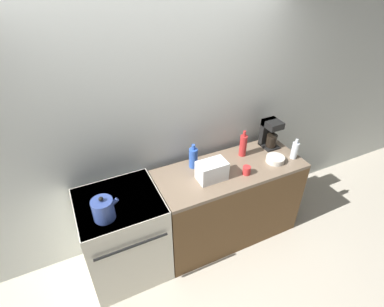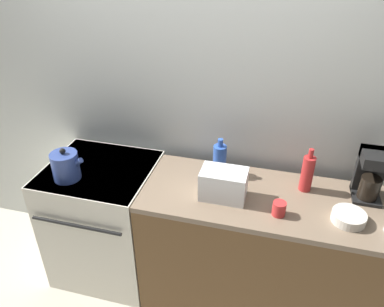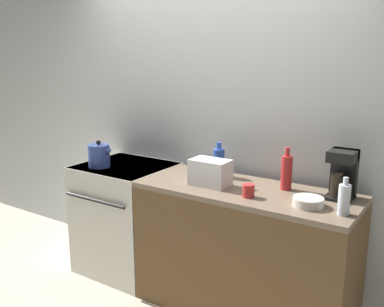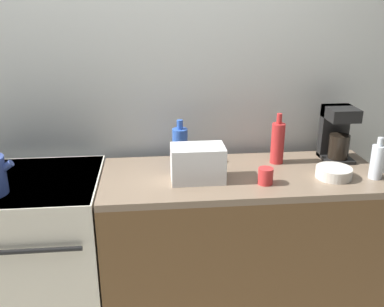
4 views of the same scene
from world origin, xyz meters
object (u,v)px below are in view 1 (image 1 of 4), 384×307
Objects in this scene: toaster at (212,171)px; bowl at (275,159)px; bottle_red at (243,145)px; stove at (124,235)px; cup_red at (247,170)px; bottle_blue at (193,158)px; bottle_clear at (295,150)px; kettle at (103,209)px; coffee_maker at (270,133)px.

bowl is at bearing -3.15° from toaster.
toaster is 0.52m from bottle_red.
stove is 1.33m from cup_red.
bottle_blue is 0.53m from cup_red.
bottle_clear is 0.77× the size of bottle_red.
stove is 3.60× the size of bottle_blue.
bottle_blue is (-0.07, 0.25, 0.01)m from toaster.
bottle_blue is at bearing 162.78° from bottle_clear.
bottle_red is at bearing 149.06° from bottle_clear.
stove is 1.68m from bowl.
kettle is 1.88m from coffee_maker.
kettle is 1.00× the size of bottle_clear.
bottle_red reaches higher than bottle_blue.
bottle_clear reaches higher than cup_red.
bottle_blue is at bearing 160.22° from bowl.
bottle_red reaches higher than kettle.
coffee_maker is 0.33m from bowl.
bottle_clear is at bearing -4.10° from toaster.
kettle is at bearing -161.69° from bottle_blue.
bottle_red is (0.48, 0.20, 0.03)m from toaster.
bottle_blue is (-0.91, 0.01, -0.06)m from coffee_maker.
kettle is at bearing -179.97° from bottle_clear.
stove is 1.83m from coffee_maker.
stove is at bearing -175.06° from bottle_red.
bottle_blue is at bearing 18.31° from kettle.
toaster is at bearing -156.89° from bottle_red.
bottle_blue is at bearing 175.83° from bottle_red.
kettle is 0.77× the size of bottle_red.
bottle_clear reaches higher than bowl.
stove is 2.95× the size of coffee_maker.
bottle_clear is at bearing 1.49° from cup_red.
bowl is at bearing 6.43° from cup_red.
bottle_blue is (0.95, 0.31, 0.01)m from kettle.
stove is 1.90m from bottle_clear.
bottle_red is at bearing 63.72° from cup_red.
kettle reaches higher than cup_red.
toaster is 0.87× the size of coffee_maker.
bottle_blue is 1.38× the size of bowl.
cup_red is (1.22, -0.17, 0.50)m from stove.
bottle_red is at bearing 4.94° from stove.
bottle_clear is 1.20× the size of bowl.
stove is 3.19× the size of bottle_red.
cup_red is at bearing -38.52° from bottle_blue.
kettle is 1.20× the size of bowl.
bottle_clear is (1.01, -0.31, -0.01)m from bottle_blue.
toaster is 3.23× the size of cup_red.
bottle_red is at bearing 134.26° from bowl.
bottle_blue reaches higher than bottle_clear.
kettle is at bearing -170.72° from coffee_maker.
kettle is 1.95m from bottle_clear.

